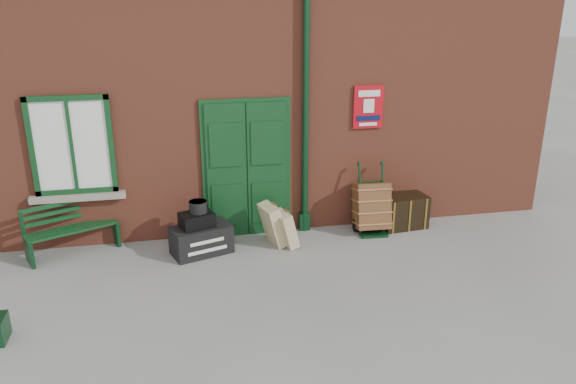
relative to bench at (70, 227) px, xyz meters
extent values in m
plane|color=gray|center=(3.05, -1.31, -0.42)|extent=(80.00, 80.00, 0.00)
cube|color=brown|center=(3.05, 2.19, 1.58)|extent=(10.00, 4.00, 4.00)
cube|color=#0F3A19|center=(2.75, 0.15, 0.68)|extent=(1.42, 0.12, 2.32)
cube|color=white|center=(0.15, 0.14, 1.23)|extent=(1.20, 0.08, 1.50)
cylinder|color=black|center=(3.70, 0.11, 1.58)|extent=(0.10, 0.10, 4.00)
cube|color=red|center=(4.75, 0.16, 1.63)|extent=(0.50, 0.03, 0.70)
cube|color=#0F3A19|center=(0.03, -0.06, -0.02)|extent=(1.36, 0.88, 0.04)
cube|color=#0F3A19|center=(-0.05, 0.12, 0.23)|extent=(1.23, 0.58, 0.36)
cube|color=black|center=(-0.56, -0.32, -0.22)|extent=(0.21, 0.39, 0.40)
cube|color=black|center=(0.61, 0.21, -0.22)|extent=(0.21, 0.39, 0.40)
cube|color=black|center=(1.95, -0.44, -0.19)|extent=(0.99, 0.74, 0.44)
cube|color=black|center=(1.90, -0.44, 0.14)|extent=(0.57, 0.49, 0.22)
cylinder|color=black|center=(1.93, -0.41, 0.34)|extent=(0.34, 0.34, 0.18)
cube|color=tan|center=(3.08, -0.35, -0.07)|extent=(0.47, 0.55, 0.69)
cube|color=tan|center=(3.26, -0.45, -0.12)|extent=(0.41, 0.49, 0.59)
cube|color=black|center=(4.77, -0.30, -0.39)|extent=(0.46, 0.34, 0.04)
cylinder|color=black|center=(4.58, -0.13, 0.16)|extent=(0.05, 0.32, 1.13)
cylinder|color=black|center=(4.97, -0.15, 0.16)|extent=(0.05, 0.32, 1.13)
cylinder|color=black|center=(4.52, -0.11, -0.31)|extent=(0.06, 0.22, 0.21)
cylinder|color=black|center=(5.04, -0.14, -0.31)|extent=(0.06, 0.22, 0.21)
cube|color=brown|center=(4.78, -0.16, 0.05)|extent=(0.58, 0.63, 0.84)
cube|color=black|center=(5.37, -0.06, -0.14)|extent=(0.82, 0.59, 0.56)
camera|label=1|loc=(1.69, -8.39, 3.37)|focal=35.00mm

